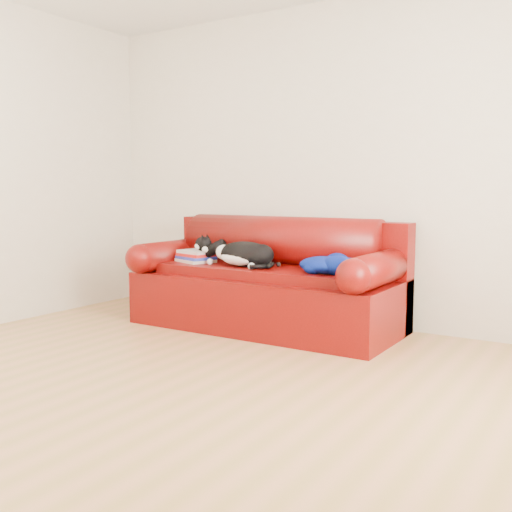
{
  "coord_description": "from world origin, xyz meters",
  "views": [
    {
      "loc": [
        2.1,
        -2.5,
        1.1
      ],
      "look_at": [
        -0.34,
        1.35,
        0.59
      ],
      "focal_mm": 42.0,
      "sensor_mm": 36.0,
      "label": 1
    }
  ],
  "objects_px": {
    "sofa_base": "(266,298)",
    "cat": "(244,254)",
    "book_stack": "(196,256)",
    "blanket": "(327,264)"
  },
  "relations": [
    {
      "from": "sofa_base",
      "to": "cat",
      "type": "bearing_deg",
      "value": -132.61
    },
    {
      "from": "sofa_base",
      "to": "book_stack",
      "type": "xyz_separation_m",
      "value": [
        -0.61,
        -0.1,
        0.31
      ]
    },
    {
      "from": "book_stack",
      "to": "blanket",
      "type": "xyz_separation_m",
      "value": [
        1.19,
        0.01,
        0.01
      ]
    },
    {
      "from": "book_stack",
      "to": "blanket",
      "type": "relative_size",
      "value": 0.79
    },
    {
      "from": "sofa_base",
      "to": "blanket",
      "type": "distance_m",
      "value": 0.67
    },
    {
      "from": "sofa_base",
      "to": "blanket",
      "type": "relative_size",
      "value": 4.54
    },
    {
      "from": "sofa_base",
      "to": "blanket",
      "type": "height_order",
      "value": "blanket"
    },
    {
      "from": "cat",
      "to": "blanket",
      "type": "height_order",
      "value": "cat"
    },
    {
      "from": "blanket",
      "to": "book_stack",
      "type": "bearing_deg",
      "value": -179.62
    },
    {
      "from": "sofa_base",
      "to": "book_stack",
      "type": "bearing_deg",
      "value": -170.3
    }
  ]
}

